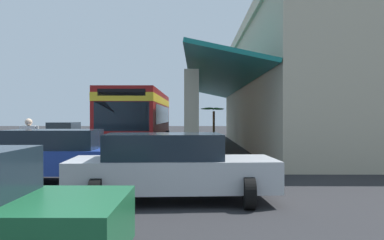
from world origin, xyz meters
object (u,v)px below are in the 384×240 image
object	(u,v)px
transit_bus	(139,116)
parked_sedan_blue	(59,155)
pedestrian	(29,142)
parked_sedan_tan	(63,133)
potted_palm	(214,134)
parked_sedan_silver	(170,167)

from	to	relation	value
transit_bus	parked_sedan_blue	distance (m)	10.83
transit_bus	pedestrian	xyz separation A→B (m)	(8.85, -2.42, -0.84)
parked_sedan_tan	potted_palm	distance (m)	10.02
pedestrian	potted_palm	xyz separation A→B (m)	(-15.65, 6.68, -0.41)
transit_bus	potted_palm	bearing A→B (deg)	147.97
transit_bus	potted_palm	xyz separation A→B (m)	(-6.80, 4.26, -1.25)
parked_sedan_tan	parked_sedan_blue	distance (m)	16.41
potted_palm	parked_sedan_silver	bearing A→B (deg)	-5.00
pedestrian	parked_sedan_blue	bearing A→B (deg)	40.26
parked_sedan_silver	parked_sedan_tan	distance (m)	20.12
parked_sedan_silver	potted_palm	bearing A→B (deg)	175.00
potted_palm	pedestrian	bearing A→B (deg)	-23.10
transit_bus	parked_sedan_silver	distance (m)	13.75
parked_sedan_blue	potted_palm	distance (m)	18.27
transit_bus	parked_sedan_silver	xyz separation A→B (m)	(13.48, 2.48, -1.10)
pedestrian	potted_palm	distance (m)	17.02
pedestrian	parked_sedan_tan	bearing A→B (deg)	-167.07
transit_bus	parked_sedan_silver	bearing A→B (deg)	10.42
transit_bus	parked_sedan_silver	world-z (taller)	transit_bus
parked_sedan_tan	potted_palm	world-z (taller)	potted_palm
pedestrian	parked_sedan_silver	bearing A→B (deg)	46.61
transit_bus	parked_sedan_blue	world-z (taller)	transit_bus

